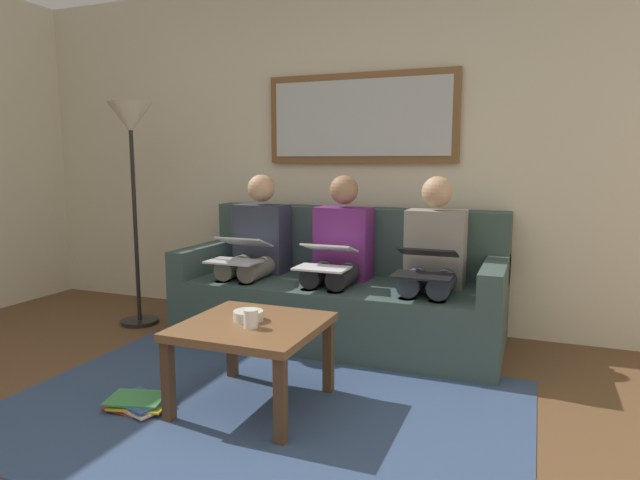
{
  "coord_description": "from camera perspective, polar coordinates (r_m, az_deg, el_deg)",
  "views": [
    {
      "loc": [
        -1.25,
        1.46,
        1.24
      ],
      "look_at": [
        0.0,
        -1.7,
        0.75
      ],
      "focal_mm": 30.99,
      "sensor_mm": 36.0,
      "label": 1
    }
  ],
  "objects": [
    {
      "name": "cup",
      "position": [
        2.72,
        -7.15,
        -8.06
      ],
      "size": [
        0.07,
        0.07,
        0.09
      ],
      "primitive_type": "cylinder",
      "color": "silver",
      "rests_on": "coffee_table"
    },
    {
      "name": "wall_rear",
      "position": [
        4.25,
        4.52,
        8.98
      ],
      "size": [
        6.0,
        0.12,
        2.6
      ],
      "primitive_type": "cube",
      "color": "beige",
      "rests_on": "ground_plane"
    },
    {
      "name": "standing_lamp",
      "position": [
        4.34,
        -18.9,
        9.49
      ],
      "size": [
        0.32,
        0.32,
        1.66
      ],
      "color": "black",
      "rests_on": "ground_plane"
    },
    {
      "name": "person_right",
      "position": [
        4.04,
        -6.64,
        -0.86
      ],
      "size": [
        0.38,
        0.58,
        1.14
      ],
      "color": "#2D3342",
      "rests_on": "couch"
    },
    {
      "name": "bowl",
      "position": [
        2.84,
        -7.42,
        -7.75
      ],
      "size": [
        0.15,
        0.15,
        0.05
      ],
      "primitive_type": "cylinder",
      "color": "beige",
      "rests_on": "coffee_table"
    },
    {
      "name": "laptop_silver",
      "position": [
        3.83,
        -8.31,
        -1.05
      ],
      "size": [
        0.35,
        0.37,
        0.16
      ],
      "color": "silver"
    },
    {
      "name": "area_rug",
      "position": [
        2.9,
        -6.46,
        -17.04
      ],
      "size": [
        2.6,
        1.8,
        0.01
      ],
      "primitive_type": "cube",
      "color": "#33476B",
      "rests_on": "ground_plane"
    },
    {
      "name": "magazine_stack",
      "position": [
        3.04,
        -18.17,
        -15.66
      ],
      "size": [
        0.35,
        0.27,
        0.05
      ],
      "color": "red",
      "rests_on": "ground_plane"
    },
    {
      "name": "laptop_white",
      "position": [
        3.55,
        0.63,
        -1.72
      ],
      "size": [
        0.34,
        0.35,
        0.15
      ],
      "color": "white"
    },
    {
      "name": "person_middle",
      "position": [
        3.78,
        1.95,
        -1.42
      ],
      "size": [
        0.38,
        0.58,
        1.14
      ],
      "color": "#66236B",
      "rests_on": "couch"
    },
    {
      "name": "couch",
      "position": [
        3.9,
        2.27,
        -5.58
      ],
      "size": [
        2.2,
        0.9,
        0.9
      ],
      "color": "#384C47",
      "rests_on": "ground_plane"
    },
    {
      "name": "laptop_black",
      "position": [
        3.39,
        10.85,
        -2.3
      ],
      "size": [
        0.35,
        0.38,
        0.16
      ],
      "color": "black"
    },
    {
      "name": "framed_mirror",
      "position": [
        4.17,
        4.17,
        12.44
      ],
      "size": [
        1.45,
        0.05,
        0.65
      ],
      "color": "brown"
    },
    {
      "name": "person_left",
      "position": [
        3.62,
        11.54,
        -2.01
      ],
      "size": [
        0.38,
        0.58,
        1.14
      ],
      "color": "gray",
      "rests_on": "couch"
    },
    {
      "name": "coffee_table",
      "position": [
        2.83,
        -7.0,
        -9.6
      ],
      "size": [
        0.67,
        0.67,
        0.44
      ],
      "color": "brown",
      "rests_on": "ground_plane"
    }
  ]
}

